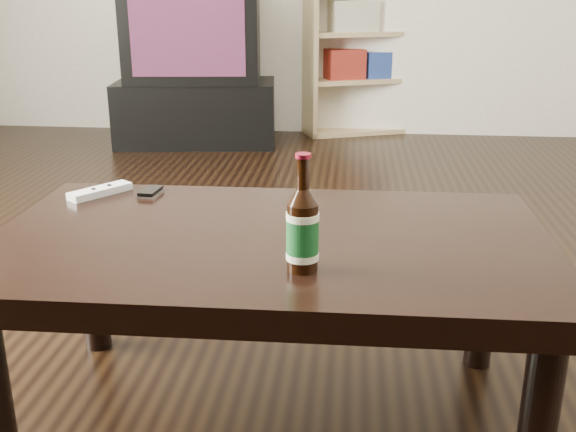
# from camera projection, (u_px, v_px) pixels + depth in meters

# --- Properties ---
(floor) EXTENTS (5.00, 6.00, 0.01)m
(floor) POSITION_uv_depth(u_px,v_px,m) (233.00, 316.00, 2.29)
(floor) COLOR black
(floor) RESTS_ON ground
(tv_stand) EXTENTS (1.13, 0.65, 0.43)m
(tv_stand) POSITION_uv_depth(u_px,v_px,m) (196.00, 112.00, 4.67)
(tv_stand) COLOR black
(tv_stand) RESTS_ON floor
(tv) EXTENTS (0.93, 0.64, 0.66)m
(tv) POSITION_uv_depth(u_px,v_px,m) (193.00, 31.00, 4.49)
(tv) COLOR black
(tv) RESTS_ON tv_stand
(bookshelf) EXTENTS (0.85, 0.61, 1.44)m
(bookshelf) POSITION_uv_depth(u_px,v_px,m) (355.00, 29.00, 4.89)
(bookshelf) COLOR #9D7A5E
(bookshelf) RESTS_ON floor
(coffee_table) EXTENTS (1.33, 0.79, 0.50)m
(coffee_table) POSITION_uv_depth(u_px,v_px,m) (271.00, 261.00, 1.62)
(coffee_table) COLOR black
(coffee_table) RESTS_ON floor
(beer_bottle) EXTENTS (0.08, 0.08, 0.25)m
(beer_bottle) POSITION_uv_depth(u_px,v_px,m) (303.00, 230.00, 1.38)
(beer_bottle) COLOR black
(beer_bottle) RESTS_ON coffee_table
(phone) EXTENTS (0.06, 0.10, 0.02)m
(phone) POSITION_uv_depth(u_px,v_px,m) (151.00, 192.00, 1.90)
(phone) COLOR silver
(phone) RESTS_ON coffee_table
(remote) EXTENTS (0.15, 0.18, 0.02)m
(remote) POSITION_uv_depth(u_px,v_px,m) (100.00, 191.00, 1.90)
(remote) COLOR silver
(remote) RESTS_ON coffee_table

